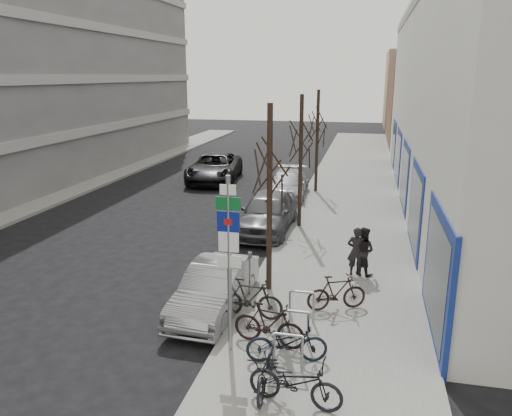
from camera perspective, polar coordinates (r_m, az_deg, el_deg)
The scene contains 25 objects.
ground at distance 12.73m, azimuth -13.74°, elevation -14.76°, with size 120.00×120.00×0.00m, color black.
sidewalk_east at distance 20.76m, azimuth 10.14°, elevation -2.50°, with size 5.00×70.00×0.15m, color slate.
sidewalk_west at distance 26.32m, azimuth -25.85°, elevation -0.06°, with size 3.00×70.00×0.15m, color slate.
brick_building_far at distance 50.47m, azimuth 21.96°, elevation 11.39°, with size 12.00×14.00×8.00m, color brown.
tan_building_far at distance 65.37m, azimuth 20.42°, elevation 12.55°, with size 13.00×12.00×9.00m, color #937A5B.
highway_sign_pole at distance 10.87m, azimuth -3.10°, elevation -5.31°, with size 0.55×0.10×4.20m.
bike_rack at distance 11.89m, azimuth 4.53°, elevation -12.97°, with size 0.66×2.26×0.83m.
tree_near at distance 13.73m, azimuth 1.59°, elevation 6.09°, with size 1.80×1.80×5.50m.
tree_mid at distance 20.10m, azimuth 5.19°, elevation 8.86°, with size 1.80×1.80×5.50m.
tree_far at distance 26.53m, azimuth 7.08°, elevation 10.28°, with size 1.80×1.80×5.50m.
meter_front at distance 14.20m, azimuth -0.69°, elevation -6.97°, with size 0.10×0.08×1.27m.
meter_mid at distance 19.31m, azimuth 3.06°, elevation -1.00°, with size 0.10×0.08×1.27m.
meter_back at distance 24.59m, azimuth 5.21°, elevation 2.45°, with size 0.10×0.08×1.27m.
bike_near_left at distance 10.33m, azimuth 1.25°, elevation -17.50°, with size 0.52×1.72×1.05m, color black.
bike_near_right at distance 11.77m, azimuth 1.50°, elevation -13.10°, with size 0.52×1.75×1.06m, color black.
bike_mid_curb at distance 11.17m, azimuth 3.54°, elevation -14.71°, with size 0.54×1.78×1.09m, color black.
bike_mid_inner at distance 12.98m, azimuth -0.70°, elevation -10.24°, with size 0.53×1.78×1.08m, color black.
bike_far_curb at distance 9.92m, azimuth 4.54°, elevation -18.80°, with size 0.56×1.85×1.13m, color black.
bike_far_inner at distance 13.57m, azimuth 9.19°, elevation -9.47°, with size 0.49×1.65×1.00m, color black.
parked_car_front at distance 13.62m, azimuth -4.75°, elevation -9.15°, with size 1.41×4.05×1.33m, color #959599.
parked_car_mid at distance 20.25m, azimuth 1.36°, elevation -0.48°, with size 1.96×4.86×1.66m, color #4E4E53.
parked_car_back at distance 25.87m, azimuth 3.62°, elevation 2.62°, with size 1.97×4.84×1.41m, color #9FA0A4.
lane_car at distance 30.22m, azimuth -4.76°, elevation 4.65°, with size 2.77×6.00×1.67m, color black.
pedestrian_near at distance 15.83m, azimuth 11.39°, elevation -4.87°, with size 0.57×0.37×1.56m, color black.
pedestrian_far at distance 15.95m, azimuth 12.14°, elevation -4.77°, with size 0.57×0.39×1.55m, color black.
Camera 1 is at (5.19, -9.82, 6.22)m, focal length 35.00 mm.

